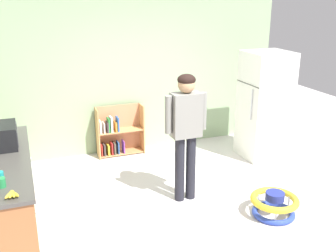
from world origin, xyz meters
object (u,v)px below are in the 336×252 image
at_px(refrigerator, 265,105).
at_px(banana_bunch, 12,194).
at_px(kitchen_counter, 5,194).
at_px(standing_person, 186,126).
at_px(microwave, 1,136).
at_px(green_cup, 1,183).
at_px(teal_cup, 0,176).
at_px(bookshelf, 117,133).
at_px(baby_walker, 274,204).

distance_m(refrigerator, banana_bunch, 4.35).
height_order(kitchen_counter, standing_person, standing_person).
xyz_separation_m(microwave, green_cup, (0.01, -1.12, -0.09)).
distance_m(kitchen_counter, teal_cup, 0.77).
xyz_separation_m(bookshelf, teal_cup, (-1.75, -2.38, 0.57)).
distance_m(microwave, teal_cup, 0.97).
relative_size(kitchen_counter, teal_cup, 23.63).
relative_size(bookshelf, standing_person, 0.49).
bearing_deg(baby_walker, microwave, 158.03).
distance_m(kitchen_counter, banana_bunch, 1.10).
relative_size(kitchen_counter, standing_person, 1.30).
bearing_deg(bookshelf, banana_bunch, -120.56).
distance_m(kitchen_counter, bookshelf, 2.51).
height_order(bookshelf, green_cup, green_cup).
height_order(bookshelf, standing_person, standing_person).
relative_size(refrigerator, teal_cup, 18.74).
distance_m(standing_person, green_cup, 2.30).
xyz_separation_m(bookshelf, microwave, (-1.74, -1.42, 0.66)).
xyz_separation_m(bookshelf, baby_walker, (1.35, -2.67, -0.22)).
bearing_deg(green_cup, kitchen_counter, 92.43).
bearing_deg(teal_cup, kitchen_counter, 91.34).
distance_m(bookshelf, microwave, 2.34).
height_order(microwave, green_cup, microwave).
relative_size(green_cup, teal_cup, 1.00).
bearing_deg(baby_walker, kitchen_counter, 164.30).
relative_size(bookshelf, green_cup, 8.95).
bearing_deg(kitchen_counter, microwave, 86.96).
bearing_deg(standing_person, banana_bunch, -156.89).
bearing_deg(green_cup, refrigerator, 21.71).
xyz_separation_m(kitchen_counter, baby_walker, (3.11, -0.88, -0.29)).
distance_m(refrigerator, teal_cup, 4.30).
xyz_separation_m(refrigerator, green_cup, (-4.03, -1.61, 0.06)).
bearing_deg(standing_person, bookshelf, 104.25).
bearing_deg(banana_bunch, baby_walker, 2.06).
distance_m(kitchen_counter, standing_person, 2.32).
bearing_deg(refrigerator, green_cup, -158.29).
bearing_deg(kitchen_counter, refrigerator, 11.97).
distance_m(refrigerator, baby_walker, 2.11).
xyz_separation_m(refrigerator, teal_cup, (-4.05, -1.45, 0.06)).
bearing_deg(bookshelf, baby_walker, -63.09).
bearing_deg(banana_bunch, kitchen_counter, 97.09).
distance_m(refrigerator, standing_person, 2.06).
height_order(bookshelf, microwave, microwave).
distance_m(bookshelf, banana_bunch, 3.27).
bearing_deg(green_cup, bookshelf, 55.71).
bearing_deg(microwave, green_cup, -89.40).
height_order(bookshelf, banana_bunch, banana_bunch).
relative_size(bookshelf, banana_bunch, 5.37).
distance_m(banana_bunch, green_cup, 0.26).
relative_size(microwave, banana_bunch, 3.03).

